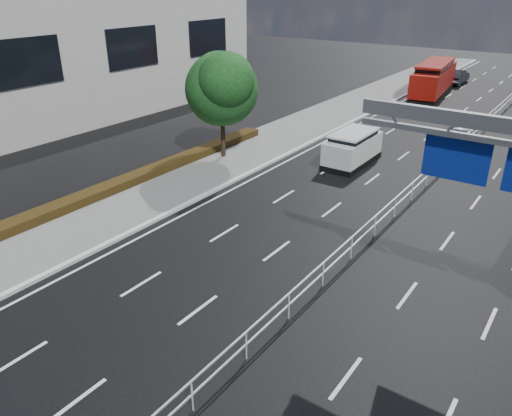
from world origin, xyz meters
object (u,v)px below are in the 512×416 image
Objects in this scene: white_minivan at (353,148)px; near_car_silver at (463,124)px; near_car_dark at (457,77)px; red_bus at (434,78)px.

white_minivan reaches higher than near_car_silver.
near_car_dark is at bearing -80.98° from near_car_silver.
white_minivan is 11.09m from near_car_silver.
red_bus reaches higher than near_car_silver.
red_bus reaches higher than white_minivan.
red_bus is 13.72m from near_car_silver.
near_car_silver is (6.07, -12.27, -0.89)m from red_bus.
near_car_dark is (-1.76, 29.71, -0.22)m from white_minivan.
near_car_dark is at bearing 93.17° from white_minivan.
near_car_silver is 0.94× the size of near_car_dark.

